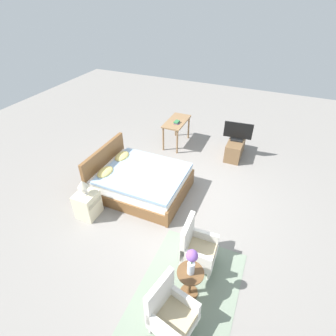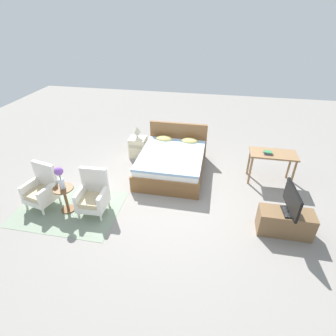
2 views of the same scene
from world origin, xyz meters
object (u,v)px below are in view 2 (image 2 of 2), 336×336
(armchair_by_window_right, at_px, (93,196))
(side_table, at_px, (65,196))
(table_lamp, at_px, (137,131))
(vanity_desk, at_px, (273,157))
(armchair_by_window_left, at_px, (42,189))
(flower_vase, at_px, (60,176))
(tv_stand, at_px, (285,222))
(bed, at_px, (172,161))
(book_stack, at_px, (268,153))
(tv_flatscreen, at_px, (292,201))
(nightstand, at_px, (138,147))

(armchair_by_window_right, xyz_separation_m, side_table, (-0.57, -0.09, -0.03))
(table_lamp, distance_m, vanity_desk, 3.46)
(armchair_by_window_right, height_order, vanity_desk, armchair_by_window_right)
(armchair_by_window_right, bearing_deg, table_lamp, 84.63)
(armchair_by_window_left, xyz_separation_m, table_lamp, (1.35, 2.40, 0.39))
(flower_vase, relative_size, tv_stand, 0.50)
(armchair_by_window_right, distance_m, flower_vase, 0.74)
(bed, relative_size, book_stack, 10.02)
(flower_vase, distance_m, tv_flatscreen, 4.26)
(nightstand, relative_size, book_stack, 2.81)
(nightstand, bearing_deg, vanity_desk, -9.84)
(table_lamp, xyz_separation_m, tv_stand, (3.46, -2.31, -0.53))
(side_table, relative_size, tv_flatscreen, 0.75)
(vanity_desk, bearing_deg, side_table, -155.80)
(side_table, bearing_deg, table_lamp, 72.24)
(armchair_by_window_left, relative_size, side_table, 1.64)
(armchair_by_window_right, bearing_deg, vanity_desk, 26.39)
(armchair_by_window_left, relative_size, vanity_desk, 0.88)
(armchair_by_window_left, height_order, table_lamp, armchair_by_window_left)
(flower_vase, bearing_deg, side_table, 0.00)
(side_table, xyz_separation_m, tv_flatscreen, (4.26, 0.17, 0.39))
(side_table, distance_m, table_lamp, 2.64)
(bed, xyz_separation_m, table_lamp, (-1.07, 0.63, 0.47))
(tv_stand, bearing_deg, vanity_desk, 91.73)
(table_lamp, relative_size, tv_stand, 0.34)
(bed, relative_size, tv_stand, 2.07)
(side_table, relative_size, nightstand, 1.00)
(table_lamp, bearing_deg, bed, -30.37)
(bed, bearing_deg, tv_stand, -35.21)
(table_lamp, height_order, book_stack, table_lamp)
(armchair_by_window_left, xyz_separation_m, flower_vase, (0.56, -0.08, 0.47))
(nightstand, relative_size, vanity_desk, 0.54)
(flower_vase, distance_m, nightstand, 2.67)
(tv_flatscreen, bearing_deg, table_lamp, 146.25)
(armchair_by_window_left, relative_size, armchair_by_window_right, 1.00)
(armchair_by_window_left, bearing_deg, armchair_by_window_right, 0.08)
(armchair_by_window_left, height_order, flower_vase, flower_vase)
(armchair_by_window_right, bearing_deg, bed, 53.78)
(armchair_by_window_left, bearing_deg, tv_stand, 0.98)
(armchair_by_window_left, distance_m, side_table, 0.57)
(nightstand, distance_m, tv_stand, 4.16)
(bed, relative_size, flower_vase, 4.17)
(armchair_by_window_right, xyz_separation_m, vanity_desk, (3.63, 1.80, 0.25))
(nightstand, relative_size, tv_stand, 0.58)
(table_lamp, bearing_deg, book_stack, -11.22)
(armchair_by_window_right, height_order, nightstand, armchair_by_window_right)
(side_table, height_order, tv_stand, side_table)
(tv_stand, bearing_deg, flower_vase, -177.76)
(tv_stand, relative_size, vanity_desk, 0.92)
(nightstand, bearing_deg, bed, -30.35)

